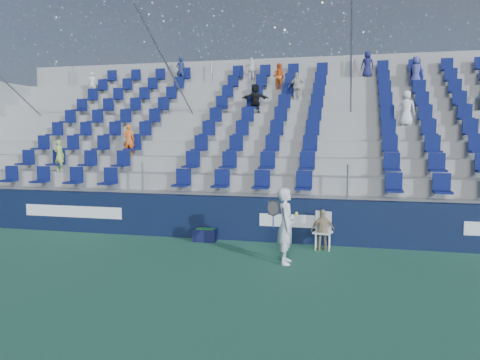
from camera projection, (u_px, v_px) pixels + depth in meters
The scene contains 7 objects.
ground at pixel (200, 271), 9.97m from camera, with size 70.00×70.00×0.00m, color #2C674C.
sponsor_wall at pixel (236, 218), 12.96m from camera, with size 24.00×0.32×1.20m.
grandstand at pixel (269, 156), 17.74m from camera, with size 24.00×8.17×6.63m.
tennis_player at pixel (286, 226), 10.50m from camera, with size 0.69×0.67×1.72m.
line_judge_chair at pixel (323, 228), 11.91m from camera, with size 0.51×0.53×0.95m.
line_judge at pixel (323, 230), 11.77m from camera, with size 0.61×0.25×1.03m, color tan.
ball_bin at pixel (205, 234), 12.79m from camera, with size 0.63×0.43×0.35m.
Camera 1 is at (3.13, -9.27, 2.86)m, focal length 35.00 mm.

